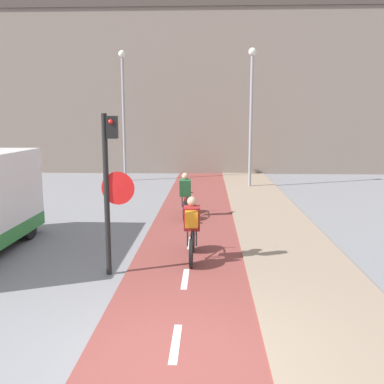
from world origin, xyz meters
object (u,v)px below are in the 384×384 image
street_lamp_far (123,102)px  cyclist_near (192,230)px  traffic_light_pole (110,177)px  cyclist_far (185,197)px  street_lamp_sidewalk (251,103)px

street_lamp_far → cyclist_near: (3.98, -12.57, -3.31)m
street_lamp_far → cyclist_near: street_lamp_far is taller
traffic_light_pole → cyclist_far: size_ratio=1.91×
street_lamp_far → cyclist_far: street_lamp_far is taller
street_lamp_sidewalk → cyclist_near: street_lamp_sidewalk is taller
street_lamp_far → cyclist_near: bearing=-72.4°
street_lamp_sidewalk → cyclist_near: size_ratio=3.62×
street_lamp_far → street_lamp_sidewalk: (6.28, -1.88, -0.11)m
street_lamp_sidewalk → cyclist_far: bearing=-112.8°
traffic_light_pole → street_lamp_sidewalk: (3.90, 11.65, 1.87)m
cyclist_near → traffic_light_pole: bearing=-149.0°
cyclist_near → cyclist_far: 4.33m
traffic_light_pole → cyclist_far: (1.22, 5.28, -1.37)m
traffic_light_pole → street_lamp_sidewalk: size_ratio=0.52×
cyclist_near → street_lamp_far: bearing=107.6°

